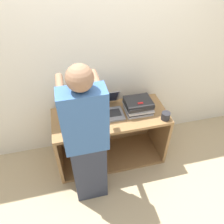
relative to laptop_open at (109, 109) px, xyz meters
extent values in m
plane|color=tan|center=(0.00, -0.35, -0.78)|extent=(12.00, 12.00, 0.00)
cube|color=silver|center=(0.00, 0.33, 0.42)|extent=(8.00, 0.05, 2.40)
cube|color=olive|center=(0.00, -0.06, -0.07)|extent=(1.34, 0.57, 0.04)
cube|color=olive|center=(0.00, -0.06, -0.76)|extent=(1.34, 0.57, 0.04)
cube|color=olive|center=(-0.65, -0.06, -0.41)|extent=(0.04, 0.57, 0.66)
cube|color=olive|center=(0.65, -0.06, -0.41)|extent=(0.04, 0.57, 0.66)
cube|color=olive|center=(0.00, 0.21, -0.41)|extent=(1.27, 0.04, 0.66)
cube|color=gray|center=(0.00, -0.06, -0.04)|extent=(0.30, 0.24, 0.02)
cube|color=#28282B|center=(0.00, -0.05, -0.03)|extent=(0.25, 0.13, 0.00)
cube|color=gray|center=(0.00, 0.12, 0.08)|extent=(0.30, 0.12, 0.22)
cube|color=black|center=(0.00, 0.12, 0.08)|extent=(0.27, 0.10, 0.19)
cube|color=gray|center=(-0.33, -0.07, -0.04)|extent=(0.31, 0.25, 0.02)
cube|color=slate|center=(-0.34, -0.06, -0.01)|extent=(0.31, 0.25, 0.02)
cube|color=gray|center=(-0.33, -0.06, 0.01)|extent=(0.31, 0.25, 0.02)
cube|color=#B7B7BC|center=(-0.34, -0.06, 0.03)|extent=(0.31, 0.25, 0.02)
cube|color=gray|center=(-0.33, -0.06, 0.05)|extent=(0.31, 0.25, 0.02)
cube|color=#B7B7BC|center=(-0.34, -0.05, 0.08)|extent=(0.31, 0.25, 0.02)
cube|color=#B7B7BC|center=(0.33, -0.06, -0.04)|extent=(0.31, 0.25, 0.02)
cube|color=#232326|center=(0.34, -0.06, -0.01)|extent=(0.31, 0.25, 0.02)
cube|color=#B7B7BC|center=(0.34, -0.07, 0.01)|extent=(0.31, 0.25, 0.02)
cube|color=#B7B7BC|center=(0.33, -0.06, 0.03)|extent=(0.31, 0.25, 0.02)
cube|color=#232326|center=(0.33, -0.07, 0.05)|extent=(0.31, 0.24, 0.02)
cube|color=#232326|center=(0.33, -0.07, 0.08)|extent=(0.31, 0.25, 0.02)
cube|color=#232326|center=(0.33, -0.06, 0.10)|extent=(0.30, 0.24, 0.02)
cube|color=#2D3342|center=(-0.33, -0.52, -0.38)|extent=(0.34, 0.20, 0.80)
cube|color=#38609E|center=(-0.33, -0.52, 0.34)|extent=(0.40, 0.20, 0.63)
sphere|color=#8C664C|center=(-0.33, -0.52, 0.76)|extent=(0.22, 0.22, 0.22)
cylinder|color=#8C664C|center=(-0.49, -0.26, 0.56)|extent=(0.07, 0.32, 0.07)
cylinder|color=#8C664C|center=(-0.17, -0.26, 0.56)|extent=(0.07, 0.32, 0.07)
cylinder|color=#232328|center=(0.59, -0.27, 0.00)|extent=(0.10, 0.10, 0.09)
cube|color=red|center=(0.33, -0.12, 0.11)|extent=(0.06, 0.02, 0.01)
camera|label=1|loc=(-0.43, -1.92, 1.60)|focal=35.00mm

